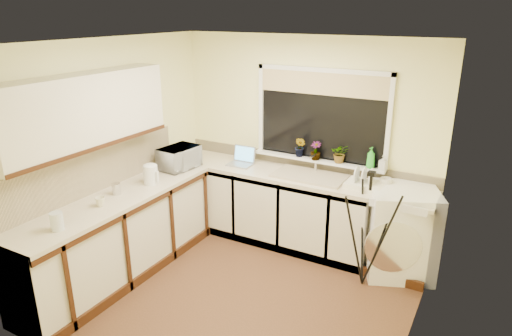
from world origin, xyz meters
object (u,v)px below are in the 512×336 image
object	(u,v)px
laptop	(242,160)
plant_d	(340,153)
steel_jar	(116,189)
cup_back	(386,183)
plant_b	(300,147)
soap_bottle_clear	(383,163)
dish_rack	(365,185)
tripod	(367,230)
microwave	(179,158)
glass_jug	(57,221)
plant_c	(316,151)
soap_bottle_green	(371,158)
cup_left	(100,202)
washing_machine	(401,231)

from	to	relation	value
laptop	plant_d	distance (m)	1.21
steel_jar	cup_back	xyz separation A→B (m)	(2.39, 1.54, -0.01)
plant_b	soap_bottle_clear	distance (m)	0.98
dish_rack	tripod	distance (m)	0.54
dish_rack	microwave	world-z (taller)	microwave
laptop	soap_bottle_clear	world-z (taller)	soap_bottle_clear
plant_d	soap_bottle_clear	size ratio (longest dim) A/B	1.31
glass_jug	plant_c	distance (m)	2.84
dish_rack	plant_b	bearing A→B (deg)	165.58
soap_bottle_green	cup_left	bearing A→B (deg)	-136.90
plant_c	glass_jug	bearing A→B (deg)	-119.34
washing_machine	soap_bottle_green	world-z (taller)	soap_bottle_green
cup_left	microwave	bearing A→B (deg)	91.15
microwave	plant_b	bearing A→B (deg)	-56.46
tripod	plant_b	size ratio (longest dim) A/B	5.17
dish_rack	cup_back	size ratio (longest dim) A/B	2.94
plant_b	soap_bottle_green	world-z (taller)	plant_b
steel_jar	microwave	size ratio (longest dim) A/B	0.26
microwave	plant_c	xyz separation A→B (m)	(1.47, 0.67, 0.13)
laptop	cup_back	bearing A→B (deg)	1.26
dish_rack	soap_bottle_green	world-z (taller)	soap_bottle_green
dish_rack	plant_d	size ratio (longest dim) A/B	1.79
plant_d	microwave	bearing A→B (deg)	-158.25
soap_bottle_clear	cup_back	size ratio (longest dim) A/B	1.25
steel_jar	plant_c	world-z (taller)	plant_c
steel_jar	soap_bottle_clear	bearing A→B (deg)	35.45
laptop	microwave	world-z (taller)	microwave
tripod	laptop	bearing A→B (deg)	165.18
steel_jar	plant_d	bearing A→B (deg)	42.59
soap_bottle_green	laptop	bearing A→B (deg)	-172.98
plant_b	plant_d	world-z (taller)	plant_b
laptop	glass_jug	distance (m)	2.36
tripod	soap_bottle_green	xyz separation A→B (m)	(-0.18, 0.65, 0.55)
plant_c	cup_back	distance (m)	0.88
glass_jug	soap_bottle_clear	size ratio (longest dim) A/B	0.95
soap_bottle_green	cup_back	world-z (taller)	soap_bottle_green
plant_b	plant_d	size ratio (longest dim) A/B	1.08
plant_c	soap_bottle_clear	bearing A→B (deg)	0.83
laptop	soap_bottle_green	world-z (taller)	soap_bottle_green
laptop	microwave	size ratio (longest dim) A/B	0.62
glass_jug	plant_b	xyz separation A→B (m)	(1.19, 2.49, 0.19)
washing_machine	plant_c	distance (m)	1.29
steel_jar	cup_left	size ratio (longest dim) A/B	1.22
laptop	dish_rack	size ratio (longest dim) A/B	0.74
dish_rack	cup_back	xyz separation A→B (m)	(0.19, 0.11, 0.02)
washing_machine	microwave	size ratio (longest dim) A/B	2.02
plant_d	soap_bottle_clear	distance (m)	0.50
laptop	dish_rack	distance (m)	1.56
plant_b	cup_left	size ratio (longest dim) A/B	2.41
washing_machine	glass_jug	xyz separation A→B (m)	(-2.47, -2.27, 0.50)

